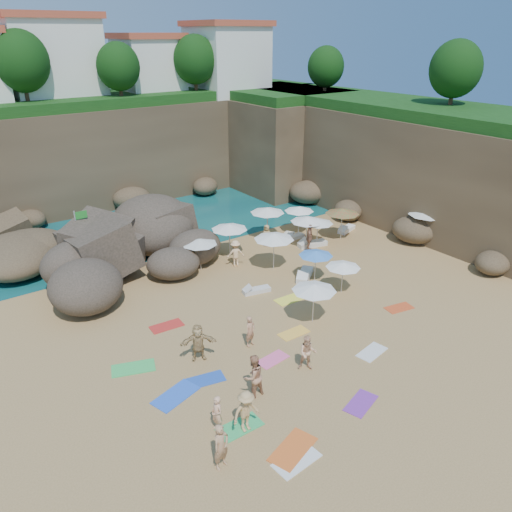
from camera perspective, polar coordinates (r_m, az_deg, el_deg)
ground at (r=25.89m, az=0.34°, el=-7.33°), size 120.00×120.00×0.00m
seawater at (r=51.32m, az=-20.16°, el=7.44°), size 120.00×120.00×0.00m
cliff_back at (r=46.32m, az=-16.60°, el=11.35°), size 44.00×8.00×8.00m
cliff_right at (r=42.25m, az=15.03°, el=10.36°), size 8.00×30.00×8.00m
cliff_corner at (r=49.22m, az=2.50°, el=13.02°), size 10.00×12.00×8.00m
clifftop_buildings at (r=46.46m, az=-16.91°, el=20.43°), size 28.48×9.48×7.00m
clifftop_trees at (r=41.39m, az=-11.16°, el=20.64°), size 35.60×23.82×4.40m
rock_outcrop at (r=31.72m, az=-12.99°, el=-1.72°), size 9.98×8.26×3.53m
flag_pole at (r=31.72m, az=-19.51°, el=2.46°), size 0.77×0.08×3.97m
parasol_0 at (r=32.33m, az=-3.06°, el=3.37°), size 2.36×2.36×2.24m
parasol_1 at (r=34.01m, az=5.87°, el=4.20°), size 2.27×2.27×2.15m
parasol_2 at (r=36.39m, az=4.95°, el=5.38°), size 2.13×2.13×2.01m
parasol_3 at (r=35.23m, az=1.31°, el=5.26°), size 2.42×2.42×2.29m
parasol_4 at (r=36.36m, az=19.01°, el=4.75°), size 2.58×2.58×2.44m
parasol_5 at (r=30.59m, az=-6.47°, el=1.66°), size 2.18×2.18×2.06m
parasol_6 at (r=35.60m, az=9.86°, el=5.07°), size 2.39×2.39×2.26m
parasol_7 at (r=30.45m, az=2.07°, el=2.26°), size 2.49×2.49×2.36m
parasol_8 at (r=34.17m, az=7.09°, el=3.99°), size 2.11×2.11×2.00m
parasol_9 at (r=24.98m, az=6.67°, el=-3.59°), size 2.26×2.26×2.14m
parasol_10 at (r=29.33m, az=6.86°, el=0.33°), size 2.02×2.02×1.91m
parasol_11 at (r=28.18m, az=9.94°, el=-1.02°), size 1.96×1.96×1.86m
lounger_0 at (r=35.55m, az=3.40°, el=2.06°), size 2.11×1.59×0.32m
lounger_1 at (r=35.87m, az=4.40°, el=2.18°), size 1.65×0.61×0.25m
lounger_2 at (r=37.76m, az=10.31°, el=3.03°), size 1.87×1.10×0.28m
lounger_3 at (r=28.44m, az=0.06°, el=-3.94°), size 1.67×0.88×0.25m
lounger_4 at (r=34.71m, az=6.46°, el=1.38°), size 2.14×1.12×0.32m
lounger_5 at (r=30.25m, az=5.60°, el=-2.17°), size 2.02×1.77×0.32m
towel_0 at (r=21.36m, az=-9.17°, el=-15.46°), size 2.15×1.50×0.03m
towel_2 at (r=19.04m, az=4.23°, el=-21.16°), size 2.14×1.53×0.03m
towel_3 at (r=19.79m, az=-1.87°, el=-18.94°), size 1.73×0.88×0.03m
towel_4 at (r=24.91m, az=4.34°, el=-8.76°), size 1.55×0.79×0.03m
towel_5 at (r=18.70m, az=4.67°, el=-22.26°), size 1.78×0.98×0.03m
towel_6 at (r=21.18m, az=11.89°, el=-16.14°), size 1.79×1.26×0.03m
towel_7 at (r=25.77m, az=-10.17°, el=-7.88°), size 1.70×0.94×0.03m
towel_8 at (r=22.01m, az=-5.72°, el=-13.87°), size 1.71×1.11×0.03m
towel_9 at (r=23.07m, az=1.93°, el=-11.72°), size 1.57×0.91×0.03m
towel_10 at (r=28.01m, az=16.04°, el=-5.72°), size 1.64×1.04×0.03m
towel_11 at (r=23.18m, az=-13.84°, el=-12.32°), size 2.09×1.52×0.03m
towel_12 at (r=27.82m, az=3.89°, el=-4.94°), size 1.72×0.91×0.03m
towel_13 at (r=24.12m, az=13.10°, el=-10.65°), size 1.70×1.05×0.03m
person_stand_0 at (r=17.90m, az=-4.01°, el=-20.89°), size 0.73×0.57×1.77m
person_stand_1 at (r=20.56m, az=-0.31°, el=-13.57°), size 0.95×0.76×1.90m
person_stand_2 at (r=31.32m, az=-2.36°, el=0.30°), size 1.20×0.85×1.72m
person_stand_3 at (r=33.59m, az=6.13°, el=2.06°), size 1.09×1.14×1.90m
person_stand_4 at (r=34.38m, az=1.22°, el=2.38°), size 0.69×0.84×1.51m
person_stand_5 at (r=28.91m, az=-18.00°, el=-3.07°), size 1.68×0.80×1.74m
person_stand_6 at (r=19.25m, az=-4.48°, el=-17.56°), size 0.38×0.56×1.49m
person_lie_0 at (r=19.52m, az=-1.13°, el=-18.81°), size 1.12×1.72×0.46m
person_lie_3 at (r=23.10m, az=-6.55°, el=-11.15°), size 2.20×2.26×0.47m
person_lie_4 at (r=23.87m, az=-0.65°, el=-9.83°), size 0.95×1.63×0.37m
person_lie_5 at (r=22.44m, az=5.86°, el=-12.09°), size 1.63×1.78×0.62m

